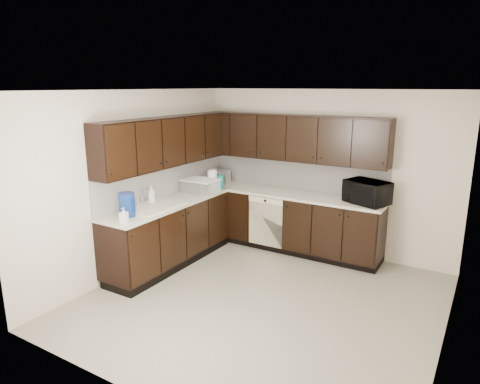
# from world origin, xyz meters

# --- Properties ---
(floor) EXTENTS (4.00, 4.00, 0.00)m
(floor) POSITION_xyz_m (0.00, 0.00, 0.00)
(floor) COLOR gray
(floor) RESTS_ON ground
(ceiling) EXTENTS (4.00, 4.00, 0.00)m
(ceiling) POSITION_xyz_m (0.00, 0.00, 2.50)
(ceiling) COLOR white
(ceiling) RESTS_ON wall_back
(wall_back) EXTENTS (4.00, 0.02, 2.50)m
(wall_back) POSITION_xyz_m (0.00, 2.00, 1.25)
(wall_back) COLOR beige
(wall_back) RESTS_ON floor
(wall_left) EXTENTS (0.02, 4.00, 2.50)m
(wall_left) POSITION_xyz_m (-2.00, 0.00, 1.25)
(wall_left) COLOR beige
(wall_left) RESTS_ON floor
(wall_right) EXTENTS (0.02, 4.00, 2.50)m
(wall_right) POSITION_xyz_m (2.00, 0.00, 1.25)
(wall_right) COLOR beige
(wall_right) RESTS_ON floor
(wall_front) EXTENTS (4.00, 0.02, 2.50)m
(wall_front) POSITION_xyz_m (0.00, -2.00, 1.25)
(wall_front) COLOR beige
(wall_front) RESTS_ON floor
(lower_cabinets) EXTENTS (3.00, 2.80, 0.90)m
(lower_cabinets) POSITION_xyz_m (-1.01, 1.11, 0.41)
(lower_cabinets) COLOR black
(lower_cabinets) RESTS_ON floor
(countertop) EXTENTS (3.03, 2.83, 0.04)m
(countertop) POSITION_xyz_m (-1.01, 1.11, 0.92)
(countertop) COLOR beige
(countertop) RESTS_ON lower_cabinets
(backsplash) EXTENTS (3.00, 2.80, 0.48)m
(backsplash) POSITION_xyz_m (-1.22, 1.32, 1.18)
(backsplash) COLOR silver
(backsplash) RESTS_ON countertop
(upper_cabinets) EXTENTS (3.00, 2.80, 0.70)m
(upper_cabinets) POSITION_xyz_m (-1.10, 1.20, 1.77)
(upper_cabinets) COLOR black
(upper_cabinets) RESTS_ON wall_back
(dishwasher) EXTENTS (0.58, 0.04, 0.78)m
(dishwasher) POSITION_xyz_m (-0.70, 1.41, 0.55)
(dishwasher) COLOR beige
(dishwasher) RESTS_ON lower_cabinets
(sink) EXTENTS (0.54, 0.82, 0.42)m
(sink) POSITION_xyz_m (-1.68, -0.01, 0.88)
(sink) COLOR beige
(sink) RESTS_ON countertop
(microwave) EXTENTS (0.69, 0.58, 0.32)m
(microwave) POSITION_xyz_m (0.75, 1.67, 1.10)
(microwave) COLOR black
(microwave) RESTS_ON countertop
(soap_bottle_a) EXTENTS (0.10, 0.10, 0.19)m
(soap_bottle_a) POSITION_xyz_m (-1.53, -0.70, 1.03)
(soap_bottle_a) COLOR gray
(soap_bottle_a) RESTS_ON countertop
(soap_bottle_b) EXTENTS (0.13, 0.13, 0.27)m
(soap_bottle_b) POSITION_xyz_m (-1.84, 0.12, 1.08)
(soap_bottle_b) COLOR gray
(soap_bottle_b) RESTS_ON countertop
(toaster_oven) EXTENTS (0.39, 0.33, 0.22)m
(toaster_oven) POSITION_xyz_m (-1.75, 1.69, 1.05)
(toaster_oven) COLOR silver
(toaster_oven) RESTS_ON countertop
(storage_bin) EXTENTS (0.60, 0.51, 0.20)m
(storage_bin) POSITION_xyz_m (-1.62, 0.99, 1.04)
(storage_bin) COLOR white
(storage_bin) RESTS_ON countertop
(blue_pitcher) EXTENTS (0.26, 0.26, 0.31)m
(blue_pitcher) POSITION_xyz_m (-1.68, -0.50, 1.09)
(blue_pitcher) COLOR navy
(blue_pitcher) RESTS_ON countertop
(teal_tumbler) EXTENTS (0.10, 0.10, 0.22)m
(teal_tumbler) POSITION_xyz_m (-1.50, 1.35, 1.05)
(teal_tumbler) COLOR #0D878F
(teal_tumbler) RESTS_ON countertop
(paper_towel_roll) EXTENTS (0.16, 0.16, 0.32)m
(paper_towel_roll) POSITION_xyz_m (-1.57, 1.24, 1.10)
(paper_towel_roll) COLOR silver
(paper_towel_roll) RESTS_ON countertop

